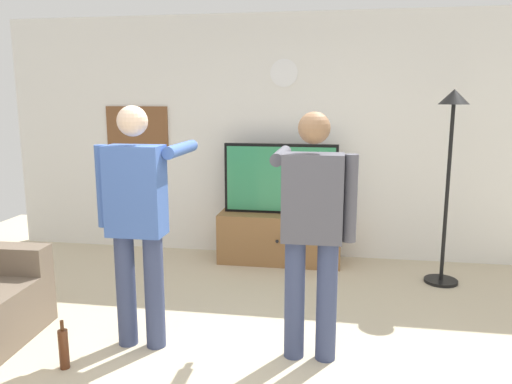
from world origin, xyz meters
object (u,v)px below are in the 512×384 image
Objects in this scene: television at (281,179)px; framed_picture at (137,128)px; person_standing_nearer_lamp at (137,214)px; wall_clock at (284,73)px; tv_stand at (280,238)px; beverage_bottle at (64,348)px; floor_lamp at (451,147)px; person_standing_nearer_couch at (312,223)px.

television is 1.65× the size of framed_picture.
framed_picture is at bearing 171.77° from television.
person_standing_nearer_lamp reaches higher than television.
tv_stand is at bearing -90.00° from wall_clock.
television is (-0.00, 0.05, 0.65)m from tv_stand.
television reaches higher than tv_stand.
beverage_bottle is (0.55, -2.72, -1.30)m from framed_picture.
floor_lamp is at bearing 34.40° from person_standing_nearer_lamp.
framed_picture reaches higher than television.
wall_clock is at bearing 90.00° from television.
television is at bearing 64.75° from beverage_bottle.
television is 2.10m from person_standing_nearer_couch.
beverage_bottle is (-1.17, -2.72, -1.92)m from wall_clock.
framed_picture is (-1.72, 0.25, 0.52)m from television.
framed_picture is at bearing 112.15° from person_standing_nearer_lamp.
person_standing_nearer_couch reaches higher than framed_picture.
framed_picture reaches higher than tv_stand.
wall_clock is 0.88× the size of beverage_bottle.
person_standing_nearer_couch is (1.22, 0.02, -0.02)m from person_standing_nearer_lamp.
wall_clock is 0.18× the size of person_standing_nearer_couch.
person_standing_nearer_lamp reaches higher than person_standing_nearer_couch.
tv_stand reaches higher than beverage_bottle.
person_standing_nearer_lamp is (-0.78, -2.02, 0.71)m from tv_stand.
person_standing_nearer_couch is 5.00× the size of beverage_bottle.
person_standing_nearer_couch is at bearing -46.66° from framed_picture.
person_standing_nearer_lamp is (0.94, -2.32, -0.46)m from framed_picture.
floor_lamp is (1.65, -0.36, 1.07)m from tv_stand.
floor_lamp is 3.69m from beverage_bottle.
floor_lamp is (1.65, -0.41, 0.41)m from television.
person_standing_nearer_couch is at bearing -78.93° from wall_clock.
tv_stand is 4.42× the size of wall_clock.
tv_stand is 1.99m from floor_lamp.
floor_lamp is 5.49× the size of beverage_bottle.
framed_picture is at bearing 179.83° from wall_clock.
wall_clock is (0.00, 0.29, 1.78)m from tv_stand.
person_standing_nearer_couch reaches higher than television.
television is 0.72× the size of person_standing_nearer_couch.
framed_picture is 2.54m from person_standing_nearer_lamp.
tv_stand is at bearing -90.00° from television.
person_standing_nearer_lamp is 1.02× the size of person_standing_nearer_couch.
person_standing_nearer_lamp is at bearing -179.09° from person_standing_nearer_couch.
person_standing_nearer_lamp is 1.01m from beverage_bottle.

